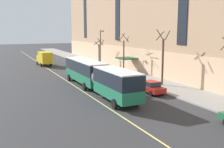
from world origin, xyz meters
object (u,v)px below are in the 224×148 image
at_px(parked_car_red_5, 123,77).
at_px(street_tree_far_uptown, 124,53).
at_px(parked_car_darkgray_0, 73,60).
at_px(box_truck, 44,58).
at_px(street_lamp, 101,46).
at_px(parked_car_red_4, 150,87).
at_px(street_tree_mid_block, 163,58).
at_px(city_bus, 96,75).
at_px(street_tree_far_downtown, 99,52).
at_px(parked_car_red_2, 99,69).
at_px(parked_car_silver_3, 85,64).

bearing_deg(parked_car_red_5, street_tree_far_uptown, 61.62).
relative_size(parked_car_darkgray_0, box_truck, 0.72).
height_order(parked_car_red_5, street_lamp, street_lamp).
relative_size(parked_car_red_4, street_tree_mid_block, 0.57).
bearing_deg(city_bus, street_tree_far_downtown, 66.86).
distance_m(parked_car_red_2, parked_car_red_4, 16.94).
distance_m(parked_car_silver_3, parked_car_red_4, 24.68).
distance_m(box_truck, street_lamp, 14.46).
distance_m(parked_car_red_2, street_tree_mid_block, 14.76).
bearing_deg(street_tree_far_downtown, city_bus, -113.14).
xyz_separation_m(parked_car_silver_3, box_truck, (-7.05, 6.90, 0.95)).
bearing_deg(city_bus, box_truck, 92.99).
xyz_separation_m(parked_car_red_2, street_lamp, (1.84, 3.67, 3.96)).
xyz_separation_m(parked_car_red_4, street_tree_far_downtown, (3.92, 26.48, 2.34)).
distance_m(city_bus, parked_car_silver_3, 21.29).
xyz_separation_m(street_tree_far_uptown, street_lamp, (-1.99, 5.87, 1.02)).
relative_size(parked_car_darkgray_0, parked_car_red_4, 1.07).
xyz_separation_m(box_truck, street_tree_far_downtown, (10.95, -5.10, 1.39)).
bearing_deg(street_tree_mid_block, parked_car_silver_3, 100.13).
bearing_deg(city_bus, parked_car_red_5, 30.60).
bearing_deg(parked_car_darkgray_0, street_lamp, -82.72).
bearing_deg(parked_car_red_5, street_tree_mid_block, -48.65).
height_order(street_tree_mid_block, street_tree_far_downtown, street_tree_mid_block).
distance_m(city_bus, street_tree_far_uptown, 14.28).
distance_m(parked_car_darkgray_0, parked_car_red_5, 26.49).
distance_m(street_tree_mid_block, street_lamp, 17.71).
bearing_deg(parked_car_red_4, parked_car_silver_3, 89.95).
xyz_separation_m(parked_car_red_2, parked_car_silver_3, (-0.04, 7.74, -0.00)).
xyz_separation_m(parked_car_darkgray_0, parked_car_red_2, (-0.13, -17.03, 0.00)).
xyz_separation_m(street_tree_far_uptown, street_tree_far_downtown, (0.04, 11.74, -0.59)).
xyz_separation_m(parked_car_silver_3, street_tree_far_uptown, (3.86, -9.94, 2.93)).
height_order(parked_car_red_4, street_tree_far_uptown, street_tree_far_uptown).
relative_size(parked_car_darkgray_0, street_tree_far_downtown, 0.79).
bearing_deg(street_tree_mid_block, street_tree_far_downtown, 89.92).
bearing_deg(street_tree_far_downtown, street_tree_far_uptown, -90.18).
bearing_deg(street_lamp, parked_car_silver_3, 114.75).
height_order(city_bus, street_tree_far_downtown, street_tree_far_downtown).
xyz_separation_m(parked_car_red_5, street_tree_mid_block, (3.92, -4.46, 3.12)).
height_order(parked_car_red_2, box_truck, box_truck).
xyz_separation_m(parked_car_silver_3, street_lamp, (1.88, -4.07, 3.96)).
relative_size(street_tree_far_downtown, street_lamp, 0.79).
bearing_deg(box_truck, parked_car_silver_3, -44.36).
height_order(parked_car_red_4, street_tree_far_downtown, street_tree_far_downtown).
distance_m(parked_car_darkgray_0, parked_car_red_2, 17.03).
xyz_separation_m(parked_car_darkgray_0, box_truck, (-7.22, -2.39, 0.95)).
height_order(city_bus, street_tree_far_uptown, street_tree_far_uptown).
bearing_deg(street_lamp, parked_car_red_2, -116.59).
distance_m(parked_car_silver_3, box_truck, 9.91).
relative_size(box_truck, street_tree_mid_block, 0.85).
xyz_separation_m(parked_car_darkgray_0, street_tree_far_downtown, (3.73, -7.49, 2.34)).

